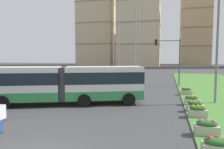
# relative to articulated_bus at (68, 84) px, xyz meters

# --- Properties ---
(articulated_bus) EXTENTS (11.84, 6.74, 3.00)m
(articulated_bus) POSITION_rel_articulated_bus_xyz_m (0.00, 0.00, 0.00)
(articulated_bus) COLOR silver
(articulated_bus) RESTS_ON ground
(flower_planter_0) EXTENTS (1.10, 0.56, 0.74)m
(flower_planter_0) POSITION_rel_articulated_bus_xyz_m (9.47, -6.84, -1.23)
(flower_planter_0) COLOR #B7AD9E
(flower_planter_0) RESTS_ON grass_median
(flower_planter_1) EXTENTS (1.10, 0.56, 0.74)m
(flower_planter_1) POSITION_rel_articulated_bus_xyz_m (9.47, -4.59, -1.23)
(flower_planter_1) COLOR #B7AD9E
(flower_planter_1) RESTS_ON grass_median
(flower_planter_2) EXTENTS (1.10, 0.56, 0.74)m
(flower_planter_2) POSITION_rel_articulated_bus_xyz_m (9.47, -1.49, -1.23)
(flower_planter_2) COLOR #B7AD9E
(flower_planter_2) RESTS_ON grass_median
(flower_planter_3) EXTENTS (1.10, 0.56, 0.74)m
(flower_planter_3) POSITION_rel_articulated_bus_xyz_m (9.47, -0.04, -1.23)
(flower_planter_3) COLOR #B7AD9E
(flower_planter_3) RESTS_ON grass_median
(flower_planter_4) EXTENTS (1.10, 0.56, 0.74)m
(flower_planter_4) POSITION_rel_articulated_bus_xyz_m (9.47, 2.01, -1.23)
(flower_planter_4) COLOR #B7AD9E
(flower_planter_4) RESTS_ON grass_median
(flower_planter_5) EXTENTS (1.10, 0.56, 0.74)m
(flower_planter_5) POSITION_rel_articulated_bus_xyz_m (9.47, 6.68, -1.23)
(flower_planter_5) COLOR #B7AD9E
(flower_planter_5) RESTS_ON grass_median
(traffic_light_far_right) EXTENTS (3.38, 0.28, 6.11)m
(traffic_light_far_right) POSITION_rel_articulated_bus_xyz_m (8.02, 13.16, 2.51)
(traffic_light_far_right) COLOR #474C51
(traffic_light_far_right) RESTS_ON ground
(streetlight_median) EXTENTS (0.70, 0.28, 8.98)m
(streetlight_median) POSITION_rel_articulated_bus_xyz_m (11.37, 3.15, 3.28)
(streetlight_median) COLOR slate
(streetlight_median) RESTS_ON ground
(apartment_tower_west) EXTENTS (17.75, 19.52, 49.98)m
(apartment_tower_west) POSITION_rel_articulated_bus_xyz_m (-27.13, 88.56, 23.35)
(apartment_tower_west) COLOR beige
(apartment_tower_west) RESTS_ON ground
(apartment_tower_westcentre) EXTENTS (17.54, 17.15, 53.33)m
(apartment_tower_westcentre) POSITION_rel_articulated_bus_xyz_m (-4.61, 77.45, 25.03)
(apartment_tower_westcentre) COLOR beige
(apartment_tower_westcentre) RESTS_ON ground
(apartment_tower_centre) EXTENTS (14.34, 16.10, 45.36)m
(apartment_tower_centre) POSITION_rel_articulated_bus_xyz_m (20.89, 102.30, 21.05)
(apartment_tower_centre) COLOR tan
(apartment_tower_centre) RESTS_ON ground
(transmission_pylon) EXTENTS (9.00, 6.24, 33.38)m
(transmission_pylon) POSITION_rel_articulated_bus_xyz_m (-3.74, 43.32, 16.48)
(transmission_pylon) COLOR gray
(transmission_pylon) RESTS_ON ground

